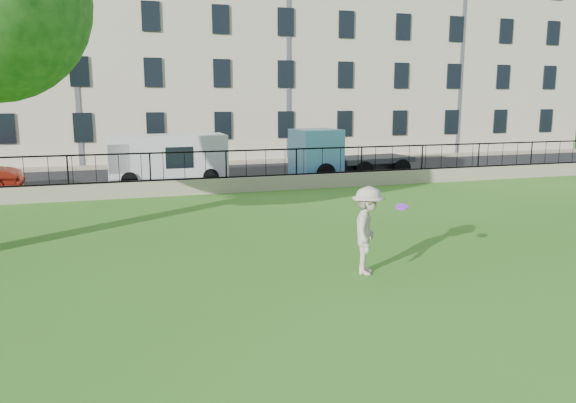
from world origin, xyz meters
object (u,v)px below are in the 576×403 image
object	(u,v)px
frisbee	(402,207)
white_van	(168,159)
man	(368,230)
blue_truck	(350,153)

from	to	relation	value
frisbee	white_van	world-z (taller)	white_van
man	frisbee	bearing A→B (deg)	-102.02
blue_truck	white_van	bearing A→B (deg)	166.35
frisbee	white_van	bearing A→B (deg)	102.41
frisbee	white_van	size ratio (longest dim) A/B	0.05
white_van	blue_truck	xyz separation A→B (m)	(8.50, -1.00, 0.10)
white_van	blue_truck	bearing A→B (deg)	-7.69
white_van	blue_truck	size ratio (longest dim) A/B	0.91
blue_truck	frisbee	bearing A→B (deg)	-116.58
man	white_van	size ratio (longest dim) A/B	0.38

